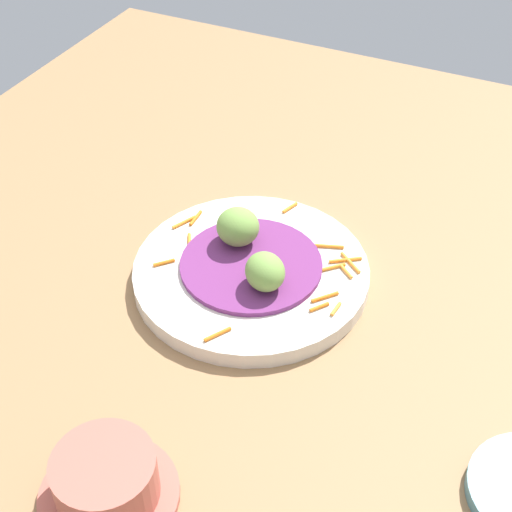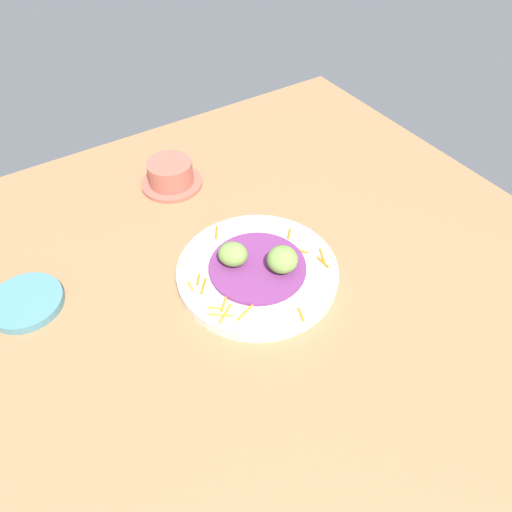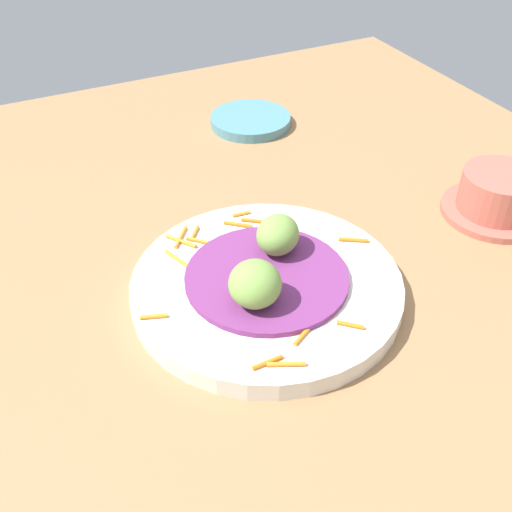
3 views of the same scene
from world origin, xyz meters
The scene contains 7 objects.
table_surface centered at (0.00, 0.00, 1.00)cm, with size 110.00×110.00×2.00cm, color #936D47.
main_plate centered at (-1.46, -3.56, 2.99)cm, with size 26.47×26.47×1.97cm, color silver.
cabbage_bed centered at (-1.46, -3.56, 4.27)cm, with size 15.92×15.92×0.60cm, color #702D6B.
carrot_garnish centered at (1.43, -1.59, 4.17)cm, with size 22.90×25.15×0.40cm.
guac_scoop_left centered at (1.48, -6.25, 6.54)cm, with size 4.21×4.82×3.95cm, color #759E47.
guac_scoop_center centered at (-4.40, -0.86, 6.72)cm, with size 4.95×4.84×4.31cm, color #759E47.
terracotta_bowl centered at (-0.52, -33.64, 4.40)cm, with size 12.09×12.09×5.32cm.
Camera 1 is at (25.88, -60.19, 60.12)cm, focal length 53.01 mm.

